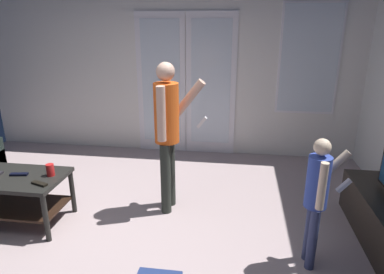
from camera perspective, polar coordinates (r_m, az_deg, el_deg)
name	(u,v)px	position (r m, az deg, el deg)	size (l,w,h in m)	color
ground_plane	(110,254)	(3.33, -13.58, -18.40)	(5.77, 5.37, 0.02)	#A38F90
wall_back_with_doors	(174,66)	(5.22, -3.06, 11.77)	(5.77, 0.09, 2.75)	silver
coffee_table	(13,189)	(3.90, -27.70, -7.64)	(1.04, 0.60, 0.52)	black
person_adult	(168,126)	(3.51, -4.07, 1.92)	(0.53, 0.43, 1.60)	#292D27
person_child	(317,193)	(2.93, 20.22, -8.71)	(0.39, 0.32, 1.13)	navy
cup_near_edge	(50,170)	(3.66, -22.59, -5.10)	(0.08, 0.08, 0.12)	red
tv_remote_black	(19,174)	(3.82, -26.93, -5.58)	(0.17, 0.05, 0.02)	black
dvd_remote_slim	(39,184)	(3.53, -24.12, -7.12)	(0.17, 0.05, 0.02)	black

